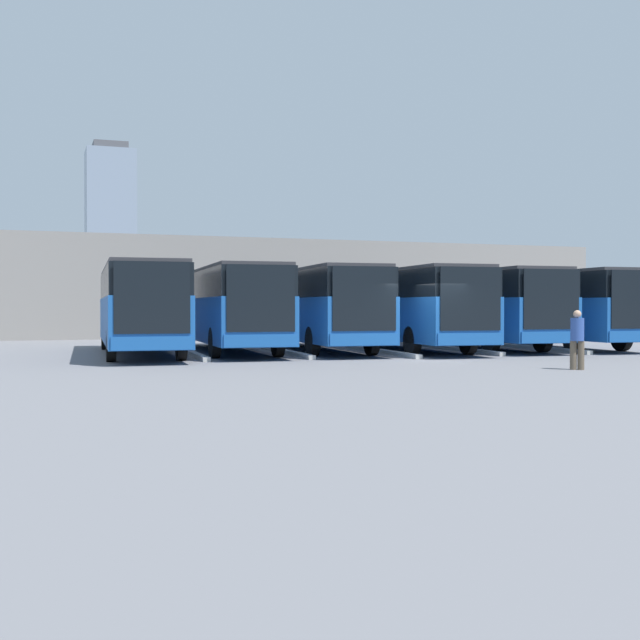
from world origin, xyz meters
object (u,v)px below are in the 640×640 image
object	(u,v)px
bus_1	(471,306)
bus_4	(228,306)
bus_0	(545,306)
bus_2	(401,306)
bus_5	(139,306)
pedestrian	(577,338)
bus_3	(313,306)

from	to	relation	value
bus_1	bus_4	bearing A→B (deg)	-0.03
bus_0	bus_2	distance (m)	6.90
bus_5	pedestrian	xyz separation A→B (m)	(-10.57, 11.21, -0.90)
bus_2	bus_3	distance (m)	3.55
bus_1	bus_2	bearing A→B (deg)	9.90
pedestrian	bus_1	bearing A→B (deg)	-71.89
bus_1	bus_5	xyz separation A→B (m)	(13.80, 0.15, 0.00)
bus_0	bus_3	distance (m)	10.37
bus_0	bus_4	world-z (taller)	same
bus_5	pedestrian	size ratio (longest dim) A/B	7.49
bus_3	pedestrian	world-z (taller)	bus_3
bus_1	bus_3	distance (m)	6.91
bus_2	bus_4	distance (m)	6.97
bus_1	bus_2	xyz separation A→B (m)	(3.45, 0.42, 0.00)
bus_0	bus_5	distance (m)	17.25
bus_4	pedestrian	size ratio (longest dim) A/B	7.49
bus_1	bus_4	distance (m)	10.36
bus_3	pedestrian	size ratio (longest dim) A/B	7.49
bus_2	bus_3	bearing A→B (deg)	-10.58
bus_0	bus_2	size ratio (longest dim) A/B	1.00
bus_2	bus_5	bearing A→B (deg)	1.37
bus_2	bus_5	size ratio (longest dim) A/B	1.00
bus_1	pedestrian	xyz separation A→B (m)	(3.23, 11.36, -0.90)
bus_0	bus_3	world-z (taller)	same
bus_0	bus_3	bearing A→B (deg)	-0.92
bus_0	bus_4	size ratio (longest dim) A/B	1.00
bus_0	bus_3	size ratio (longest dim) A/B	1.00
bus_2	bus_5	distance (m)	10.35
bus_0	bus_5	size ratio (longest dim) A/B	1.00
bus_3	bus_5	world-z (taller)	same
bus_5	bus_3	bearing A→B (deg)	-172.53
bus_3	bus_1	bearing A→B (deg)	179.55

